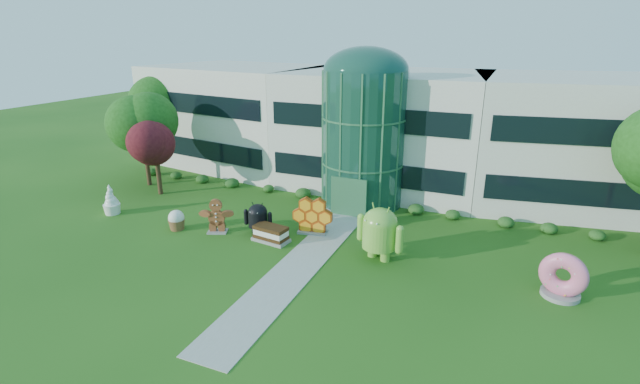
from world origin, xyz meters
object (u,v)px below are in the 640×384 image
at_px(android_black, 258,216).
at_px(gingerbread, 216,216).
at_px(android_green, 380,229).
at_px(donut, 564,275).

bearing_deg(android_black, gingerbread, -164.83).
bearing_deg(android_green, donut, 15.84).
distance_m(android_green, donut, 9.40).
xyz_separation_m(android_green, donut, (9.37, -0.39, -0.62)).
bearing_deg(donut, android_green, -166.99).
xyz_separation_m(android_green, android_black, (-8.18, 0.43, -0.65)).
xyz_separation_m(android_black, gingerbread, (-2.50, -0.97, 0.00)).
height_order(android_black, donut, donut).
bearing_deg(gingerbread, android_black, -0.99).
distance_m(donut, gingerbread, 20.05).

